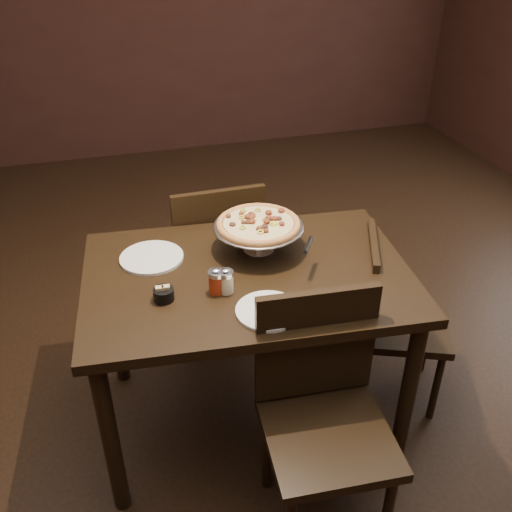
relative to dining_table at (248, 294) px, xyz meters
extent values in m
cube|color=black|center=(0.05, 0.05, -0.73)|extent=(6.00, 7.00, 0.02)
cube|color=black|center=(0.00, 0.00, 0.09)|extent=(1.41, 1.01, 0.04)
cylinder|color=black|center=(-0.63, -0.32, -0.33)|extent=(0.07, 0.07, 0.79)
cylinder|color=black|center=(0.56, -0.43, -0.33)|extent=(0.07, 0.07, 0.79)
cylinder|color=black|center=(-0.56, 0.43, -0.33)|extent=(0.07, 0.07, 0.79)
cylinder|color=black|center=(0.63, 0.32, -0.33)|extent=(0.07, 0.07, 0.79)
cylinder|color=silver|center=(0.09, 0.15, 0.11)|extent=(0.13, 0.13, 0.01)
cylinder|color=silver|center=(0.09, 0.15, 0.17)|extent=(0.03, 0.03, 0.10)
cylinder|color=silver|center=(0.09, 0.15, 0.22)|extent=(0.09, 0.09, 0.01)
cylinder|color=#939398|center=(0.09, 0.15, 0.23)|extent=(0.38, 0.38, 0.01)
torus|color=#939398|center=(0.09, 0.15, 0.23)|extent=(0.39, 0.39, 0.01)
cylinder|color=#9F672F|center=(0.09, 0.15, 0.24)|extent=(0.35, 0.35, 0.01)
torus|color=#9F672F|center=(0.09, 0.15, 0.24)|extent=(0.36, 0.36, 0.03)
cylinder|color=tan|center=(0.09, 0.15, 0.25)|extent=(0.30, 0.30, 0.01)
cylinder|color=beige|center=(-0.12, -0.11, 0.15)|extent=(0.06, 0.06, 0.08)
cylinder|color=silver|center=(-0.12, -0.11, 0.19)|extent=(0.06, 0.06, 0.02)
ellipsoid|color=silver|center=(-0.12, -0.11, 0.21)|extent=(0.03, 0.03, 0.01)
cylinder|color=maroon|center=(-0.15, -0.10, 0.15)|extent=(0.06, 0.06, 0.08)
cylinder|color=silver|center=(-0.15, -0.10, 0.20)|extent=(0.06, 0.06, 0.02)
ellipsoid|color=silver|center=(-0.15, -0.10, 0.21)|extent=(0.03, 0.03, 0.01)
cylinder|color=black|center=(-0.36, -0.09, 0.13)|extent=(0.08, 0.08, 0.05)
cube|color=tan|center=(-0.37, -0.09, 0.14)|extent=(0.03, 0.02, 0.05)
cube|color=tan|center=(-0.35, -0.09, 0.14)|extent=(0.03, 0.02, 0.05)
cube|color=white|center=(0.20, -0.31, 0.12)|extent=(0.16, 0.16, 0.02)
cylinder|color=white|center=(-0.36, 0.21, 0.12)|extent=(0.27, 0.27, 0.01)
cylinder|color=white|center=(0.00, -0.28, 0.12)|extent=(0.24, 0.24, 0.01)
cone|color=silver|center=(0.23, -0.07, 0.23)|extent=(0.15, 0.15, 0.00)
cylinder|color=black|center=(0.23, -0.07, 0.24)|extent=(0.08, 0.11, 0.02)
cube|color=black|center=(-0.01, 0.70, -0.26)|extent=(0.46, 0.46, 0.04)
cube|color=black|center=(-0.01, 0.49, 0.01)|extent=(0.46, 0.04, 0.48)
cylinder|color=black|center=(0.17, 0.88, -0.50)|extent=(0.04, 0.04, 0.44)
cylinder|color=black|center=(-0.19, 0.88, -0.50)|extent=(0.04, 0.04, 0.44)
cylinder|color=black|center=(0.18, 0.51, -0.50)|extent=(0.04, 0.04, 0.44)
cylinder|color=black|center=(-0.19, 0.51, -0.50)|extent=(0.04, 0.04, 0.44)
cube|color=black|center=(0.14, -0.60, -0.26)|extent=(0.49, 0.49, 0.04)
cube|color=black|center=(0.15, -0.39, 0.01)|extent=(0.46, 0.07, 0.48)
cylinder|color=black|center=(-0.03, -0.40, -0.50)|extent=(0.04, 0.04, 0.44)
cylinder|color=black|center=(0.33, -0.43, -0.50)|extent=(0.04, 0.04, 0.44)
cube|color=black|center=(0.75, -0.04, -0.31)|extent=(0.53, 0.53, 0.04)
cube|color=black|center=(0.58, 0.03, -0.06)|extent=(0.18, 0.39, 0.43)
cylinder|color=black|center=(0.84, -0.26, -0.52)|extent=(0.03, 0.03, 0.40)
cylinder|color=black|center=(0.96, 0.05, -0.52)|extent=(0.03, 0.03, 0.40)
cylinder|color=black|center=(0.53, -0.13, -0.52)|extent=(0.03, 0.03, 0.40)
cylinder|color=black|center=(0.66, 0.17, -0.52)|extent=(0.03, 0.03, 0.40)
camera|label=1|loc=(-0.51, -1.87, 1.40)|focal=40.00mm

